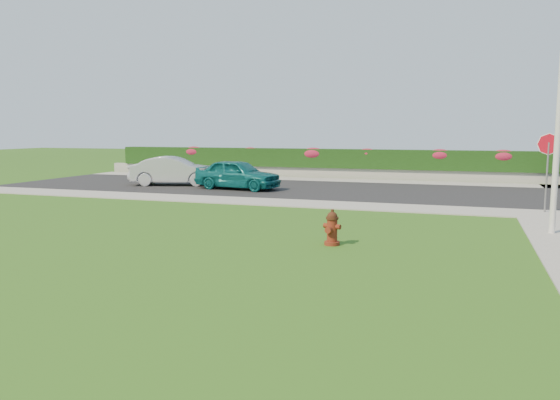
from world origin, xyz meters
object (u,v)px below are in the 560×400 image
(fire_hydrant, at_px, (332,228))
(sedan_silver, at_px, (174,171))
(utility_pole, at_px, (559,112))
(sedan_teal, at_px, (238,174))
(stop_sign, at_px, (548,153))

(fire_hydrant, xyz_separation_m, sedan_silver, (-10.88, 11.43, 0.34))
(fire_hydrant, relative_size, utility_pole, 0.13)
(sedan_teal, distance_m, utility_pole, 14.72)
(sedan_teal, height_order, sedan_silver, sedan_silver)
(sedan_teal, xyz_separation_m, stop_sign, (12.76, -3.31, 1.28))
(fire_hydrant, bearing_deg, sedan_teal, 138.57)
(fire_hydrant, relative_size, stop_sign, 0.33)
(fire_hydrant, distance_m, stop_sign, 9.45)
(fire_hydrant, height_order, sedan_teal, sedan_teal)
(utility_pole, xyz_separation_m, stop_sign, (0.33, 4.15, -1.26))
(sedan_teal, height_order, stop_sign, stop_sign)
(sedan_silver, distance_m, stop_sign, 17.06)
(sedan_teal, relative_size, stop_sign, 1.52)
(fire_hydrant, distance_m, sedan_silver, 15.79)
(fire_hydrant, distance_m, sedan_teal, 12.87)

